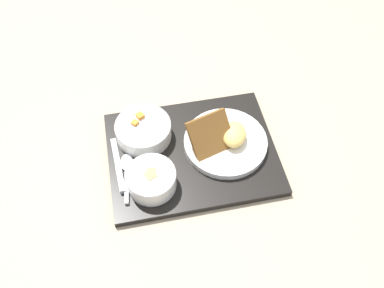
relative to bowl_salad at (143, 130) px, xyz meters
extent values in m
plane|color=tan|center=(0.11, -0.07, -0.04)|extent=(4.00, 4.00, 0.00)
cube|color=black|center=(0.11, -0.07, -0.04)|extent=(0.43, 0.34, 0.02)
cylinder|color=white|center=(0.00, 0.00, 0.00)|extent=(0.14, 0.14, 0.05)
torus|color=white|center=(0.00, 0.00, 0.02)|extent=(0.14, 0.14, 0.01)
cylinder|color=#A8D184|center=(0.00, 0.03, 0.01)|extent=(0.04, 0.04, 0.01)
cylinder|color=#A8D184|center=(0.01, 0.00, 0.01)|extent=(0.05, 0.05, 0.01)
cylinder|color=#A8D184|center=(0.01, -0.02, 0.01)|extent=(0.06, 0.06, 0.01)
cylinder|color=#A8D184|center=(0.02, -0.03, 0.02)|extent=(0.05, 0.05, 0.01)
cube|color=orange|center=(0.00, 0.03, 0.02)|extent=(0.02, 0.02, 0.02)
cube|color=orange|center=(-0.02, 0.01, 0.02)|extent=(0.02, 0.02, 0.02)
cylinder|color=white|center=(-0.01, -0.15, 0.00)|extent=(0.12, 0.12, 0.05)
torus|color=white|center=(-0.01, -0.15, 0.02)|extent=(0.12, 0.12, 0.01)
cylinder|color=#B29342|center=(-0.01, -0.15, 0.01)|extent=(0.10, 0.10, 0.03)
cube|color=#D1B75B|center=(-0.01, -0.15, 0.02)|extent=(0.03, 0.03, 0.02)
cube|color=#D1B75B|center=(0.00, -0.14, 0.02)|extent=(0.03, 0.03, 0.01)
cylinder|color=white|center=(0.19, -0.07, -0.02)|extent=(0.21, 0.21, 0.02)
ellipsoid|color=#EFC666|center=(0.21, -0.07, 0.01)|extent=(0.08, 0.09, 0.04)
cube|color=brown|center=(0.16, -0.07, 0.02)|extent=(0.12, 0.10, 0.09)
cube|color=silver|center=(-0.08, -0.04, -0.02)|extent=(0.02, 0.10, 0.00)
cube|color=silver|center=(-0.08, -0.12, -0.02)|extent=(0.02, 0.07, 0.01)
ellipsoid|color=silver|center=(-0.06, -0.07, -0.02)|extent=(0.04, 0.05, 0.01)
cube|color=silver|center=(-0.07, -0.14, -0.02)|extent=(0.02, 0.09, 0.01)
camera|label=1|loc=(-0.02, -0.63, 0.81)|focal=38.00mm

